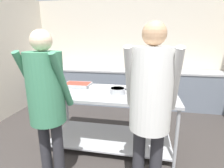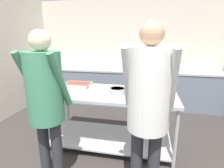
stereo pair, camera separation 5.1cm
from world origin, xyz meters
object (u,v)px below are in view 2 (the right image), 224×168
(serving_tray_vegetables, at_px, (78,85))
(serving_tray_roast, at_px, (150,95))
(plate_stack, at_px, (97,88))
(guest_serving_left, at_px, (148,100))
(sauce_pan, at_px, (117,91))
(guest_serving_right, at_px, (45,96))
(water_bottle, at_px, (54,62))

(serving_tray_vegetables, xyz_separation_m, serving_tray_roast, (1.19, -0.32, -0.00))
(serving_tray_vegetables, relative_size, serving_tray_roast, 0.88)
(plate_stack, distance_m, guest_serving_left, 1.28)
(plate_stack, distance_m, sauce_pan, 0.37)
(guest_serving_right, bearing_deg, sauce_pan, 53.76)
(plate_stack, height_order, guest_serving_left, guest_serving_left)
(serving_tray_vegetables, height_order, guest_serving_right, guest_serving_right)
(plate_stack, xyz_separation_m, serving_tray_roast, (0.81, -0.18, -0.00))
(water_bottle, bearing_deg, guest_serving_right, -62.01)
(serving_tray_vegetables, xyz_separation_m, guest_serving_left, (1.16, -1.12, 0.21))
(serving_tray_vegetables, relative_size, water_bottle, 1.55)
(serving_tray_roast, relative_size, guest_serving_left, 0.28)
(guest_serving_left, bearing_deg, guest_serving_right, 179.64)
(guest_serving_right, bearing_deg, plate_stack, 74.52)
(water_bottle, bearing_deg, serving_tray_vegetables, -50.77)
(serving_tray_vegetables, distance_m, water_bottle, 2.21)
(serving_tray_roast, bearing_deg, serving_tray_vegetables, 164.99)
(sauce_pan, relative_size, guest_serving_left, 0.20)
(guest_serving_right, distance_m, water_bottle, 3.20)
(guest_serving_left, distance_m, guest_serving_right, 1.05)
(sauce_pan, distance_m, water_bottle, 2.91)
(sauce_pan, bearing_deg, serving_tray_vegetables, 159.14)
(guest_serving_right, bearing_deg, serving_tray_roast, 36.38)
(sauce_pan, height_order, serving_tray_roast, sauce_pan)
(guest_serving_left, distance_m, water_bottle, 3.82)
(serving_tray_roast, height_order, water_bottle, water_bottle)
(sauce_pan, relative_size, water_bottle, 1.31)
(serving_tray_vegetables, bearing_deg, plate_stack, -20.19)
(plate_stack, xyz_separation_m, guest_serving_left, (0.78, -0.99, 0.20))
(guest_serving_left, bearing_deg, serving_tray_vegetables, 135.91)
(sauce_pan, bearing_deg, plate_stack, 158.41)
(guest_serving_left, height_order, guest_serving_right, guest_serving_left)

